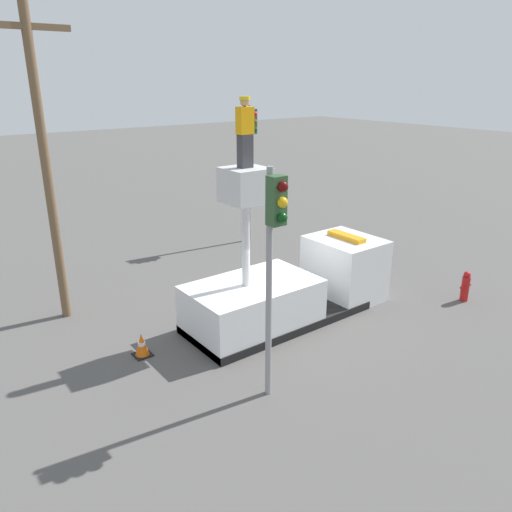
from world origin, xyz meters
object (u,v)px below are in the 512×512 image
Objects in this scene: traffic_light_across at (251,148)px; utility_pole at (45,162)px; bucket_truck at (290,288)px; fire_hydrant at (465,286)px; traffic_cone_rear at (142,345)px; traffic_light_pole at (274,242)px; worker at (245,133)px.

utility_pole reaches higher than traffic_light_across.
bucket_truck reaches higher than fire_hydrant.
fire_hydrant is 1.61× the size of traffic_cone_rear.
traffic_light_across is at bearing 62.27° from bucket_truck.
traffic_light_across is at bearing 55.61° from traffic_light_pole.
traffic_light_pole reaches higher than fire_hydrant.
bucket_truck is 5.00m from traffic_light_pole.
fire_hydrant is (5.26, -2.61, -0.41)m from bucket_truck.
traffic_light_pole is at bearing -178.35° from fire_hydrant.
worker is 0.20× the size of utility_pole.
traffic_cone_rear is (-4.60, 0.59, -0.61)m from bucket_truck.
traffic_light_across reaches higher than bucket_truck.
utility_pole is at bearing 103.12° from traffic_cone_rear.
worker reaches higher than traffic_cone_rear.
worker is (-1.65, 0.00, 4.68)m from bucket_truck.
worker is 2.76× the size of traffic_cone_rear.
fire_hydrant reaches higher than traffic_cone_rear.
bucket_truck is 8.20m from traffic_light_across.
bucket_truck is 3.77× the size of worker.
utility_pole reaches higher than fire_hydrant.
worker reaches higher than fire_hydrant.
traffic_light_pole is at bearing -70.93° from utility_pole.
traffic_cone_rear is at bearing -143.12° from traffic_light_across.
worker reaches higher than traffic_light_pole.
bucket_truck is at bearing -7.35° from traffic_cone_rear.
utility_pole is at bearing 147.64° from fire_hydrant.
utility_pole is (-0.83, 3.57, 4.38)m from traffic_cone_rear.
bucket_truck is 5.89m from fire_hydrant.
utility_pole is (-3.79, 4.17, -0.91)m from worker.
traffic_light_across is 9.31m from utility_pole.
traffic_light_across is 0.67× the size of utility_pole.
fire_hydrant is at bearing -26.37° from bucket_truck.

